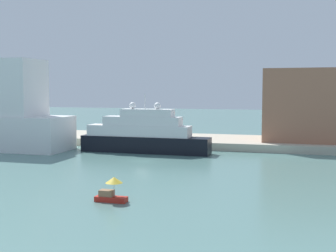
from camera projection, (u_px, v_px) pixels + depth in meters
The scene contains 9 objects.
ground at pixel (142, 161), 76.09m from camera, with size 400.00×400.00×0.00m, color slate.
quay_dock at pixel (180, 140), 99.97m from camera, with size 110.00×18.04×1.56m, color #B7AD99.
large_yacht at pixel (143, 135), 86.27m from camera, with size 25.41×4.25×11.33m.
small_motorboat at pixel (111, 190), 48.59m from camera, with size 3.55×1.88×2.76m.
work_barge at pixel (96, 146), 93.65m from camera, with size 4.35×1.73×0.82m, color olive.
harbor_building at pixel (304, 105), 93.61m from camera, with size 16.16×15.00×14.86m, color #9E664C.
parked_car at pixel (134, 134), 101.14m from camera, with size 3.85×1.76×1.28m.
person_figure at pixel (152, 135), 97.28m from camera, with size 0.36×0.36×1.68m.
mooring_bollard at pixel (190, 139), 91.63m from camera, with size 0.49×0.49×0.84m, color black.
Camera 1 is at (25.14, -71.14, 12.28)m, focal length 47.67 mm.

